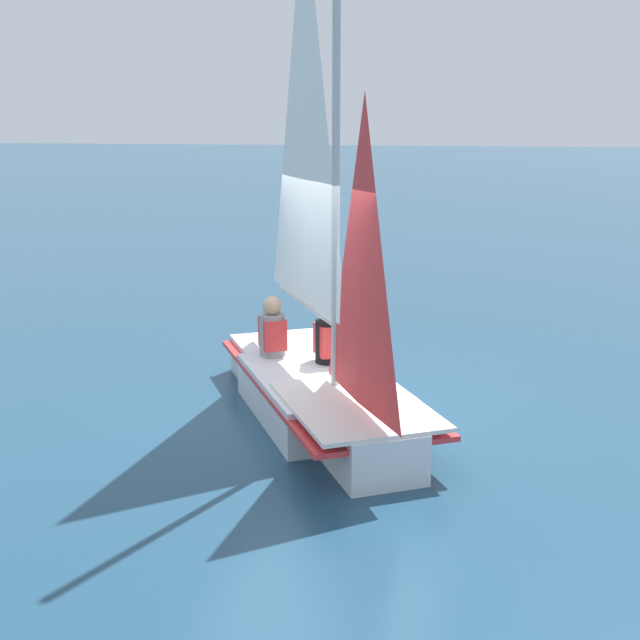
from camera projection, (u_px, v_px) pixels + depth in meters
name	position (u px, v px, depth m)	size (l,w,h in m)	color
ground_plane	(320.00, 416.00, 8.66)	(260.00, 260.00, 0.00)	navy
sailboat_main	(319.00, 346.00, 8.52)	(3.30, 3.90, 5.47)	silver
sailor_helm	(329.00, 349.00, 8.97)	(0.42, 0.43, 1.16)	black
sailor_crew	(273.00, 342.00, 9.24)	(0.42, 0.43, 1.16)	black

